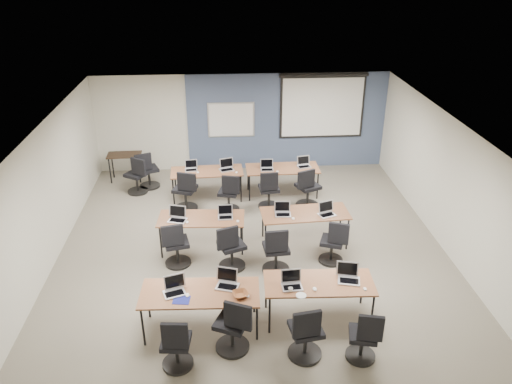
{
  "coord_description": "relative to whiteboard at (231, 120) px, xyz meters",
  "views": [
    {
      "loc": [
        -0.57,
        -8.7,
        5.71
      ],
      "look_at": [
        0.09,
        0.4,
        1.21
      ],
      "focal_mm": 35.0,
      "sensor_mm": 36.0,
      "label": 1
    }
  ],
  "objects": [
    {
      "name": "training_table_back_left",
      "position": [
        -0.67,
        -1.78,
        -0.77
      ],
      "size": [
        1.77,
        0.74,
        0.73
      ],
      "rotation": [
        0.0,
        0.0,
        0.04
      ],
      "color": "brown",
      "rests_on": "floor"
    },
    {
      "name": "training_table_front_right",
      "position": [
        1.26,
        -6.5,
        -0.76
      ],
      "size": [
        1.82,
        0.76,
        0.73
      ],
      "rotation": [
        0.0,
        0.0,
        -0.04
      ],
      "color": "#AA6434",
      "rests_on": "floor"
    },
    {
      "name": "wall_right",
      "position": [
        4.3,
        -4.43,
        -0.1
      ],
      "size": [
        0.04,
        9.0,
        2.7
      ],
      "primitive_type": "cube",
      "color": "beige",
      "rests_on": "ground"
    },
    {
      "name": "wall_left",
      "position": [
        -3.7,
        -4.43,
        -0.1
      ],
      "size": [
        0.04,
        9.0,
        2.7
      ],
      "primitive_type": "cube",
      "color": "beige",
      "rests_on": "ground"
    },
    {
      "name": "mouse_3",
      "position": [
        1.96,
        -6.74,
        -0.71
      ],
      "size": [
        0.07,
        0.1,
        0.03
      ],
      "primitive_type": "ellipsoid",
      "rotation": [
        0.0,
        0.0,
        -0.16
      ],
      "color": "white",
      "rests_on": "training_table_front_right"
    },
    {
      "name": "mouse_4",
      "position": [
        -1.02,
        -4.34,
        -0.71
      ],
      "size": [
        0.08,
        0.11,
        0.03
      ],
      "primitive_type": "ellipsoid",
      "rotation": [
        0.0,
        0.0,
        0.26
      ],
      "color": "white",
      "rests_on": "training_table_mid_left"
    },
    {
      "name": "floor",
      "position": [
        0.3,
        -4.43,
        -1.45
      ],
      "size": [
        8.0,
        9.0,
        0.02
      ],
      "primitive_type": "cube",
      "color": "#6B6354",
      "rests_on": "ground"
    },
    {
      "name": "laptop_4",
      "position": [
        -1.22,
        -4.2,
        -0.65
      ],
      "size": [
        0.36,
        0.3,
        0.27
      ],
      "rotation": [
        0.0,
        0.0,
        -0.27
      ],
      "color": "silver",
      "rests_on": "training_table_mid_left"
    },
    {
      "name": "laptop_6",
      "position": [
        0.94,
        -4.12,
        -0.66
      ],
      "size": [
        0.33,
        0.28,
        0.25
      ],
      "rotation": [
        0.0,
        0.0,
        -0.06
      ],
      "color": "#BBBBBB",
      "rests_on": "training_table_mid_right"
    },
    {
      "name": "coffee_cup",
      "position": [
        0.75,
        -6.72,
        -0.68
      ],
      "size": [
        0.07,
        0.07,
        0.05
      ],
      "primitive_type": "imported",
      "rotation": [
        0.0,
        0.0,
        0.35
      ],
      "color": "white",
      "rests_on": "snack_plate"
    },
    {
      "name": "mouse_0",
      "position": [
        -0.89,
        -6.69,
        -0.71
      ],
      "size": [
        0.08,
        0.11,
        0.04
      ],
      "primitive_type": "ellipsoid",
      "rotation": [
        0.0,
        0.0,
        -0.11
      ],
      "color": "white",
      "rests_on": "training_table_front_left"
    },
    {
      "name": "training_table_front_left",
      "position": [
        -0.7,
        -6.62,
        -0.76
      ],
      "size": [
        1.91,
        0.8,
        0.73
      ],
      "rotation": [
        0.0,
        0.0,
        -0.04
      ],
      "color": "olive",
      "rests_on": "floor"
    },
    {
      "name": "mouse_9",
      "position": [
        0.06,
        -1.95,
        -0.71
      ],
      "size": [
        0.09,
        0.12,
        0.04
      ],
      "primitive_type": "ellipsoid",
      "rotation": [
        0.0,
        0.0,
        0.35
      ],
      "color": "white",
      "rests_on": "training_table_back_left"
    },
    {
      "name": "laptop_9",
      "position": [
        -0.18,
        -1.72,
        -0.66
      ],
      "size": [
        0.35,
        0.29,
        0.26
      ],
      "rotation": [
        0.0,
        0.0,
        0.3
      ],
      "color": "#A9A9B4",
      "rests_on": "training_table_back_left"
    },
    {
      "name": "mouse_7",
      "position": [
        1.99,
        -4.26,
        -0.71
      ],
      "size": [
        0.06,
        0.09,
        0.03
      ],
      "primitive_type": "ellipsoid",
      "rotation": [
        0.0,
        0.0,
        -0.01
      ],
      "color": "white",
      "rests_on": "training_table_mid_right"
    },
    {
      "name": "wall_front",
      "position": [
        0.3,
        -8.93,
        -0.1
      ],
      "size": [
        8.0,
        0.04,
        2.7
      ],
      "primitive_type": "cube",
      "color": "beige",
      "rests_on": "ground"
    },
    {
      "name": "mouse_5",
      "position": [
        -0.0,
        -4.37,
        -0.71
      ],
      "size": [
        0.07,
        0.1,
        0.03
      ],
      "primitive_type": "ellipsoid",
      "rotation": [
        0.0,
        0.0,
        -0.07
      ],
      "color": "white",
      "rests_on": "training_table_mid_left"
    },
    {
      "name": "task_chair_1",
      "position": [
        -0.18,
        -7.17,
        -1.03
      ],
      "size": [
        0.58,
        0.54,
        1.02
      ],
      "rotation": [
        0.0,
        0.0,
        -0.42
      ],
      "color": "black",
      "rests_on": "floor"
    },
    {
      "name": "laptop_10",
      "position": [
        0.83,
        -1.79,
        -0.66
      ],
      "size": [
        0.32,
        0.27,
        0.24
      ],
      "rotation": [
        0.0,
        0.0,
        -0.03
      ],
      "color": "#B9B9C6",
      "rests_on": "training_table_back_right"
    },
    {
      "name": "training_table_mid_left",
      "position": [
        -0.74,
        -4.16,
        -0.77
      ],
      "size": [
        1.76,
        0.73,
        0.73
      ],
      "rotation": [
        0.0,
        0.0,
        -0.07
      ],
      "color": "brown",
      "rests_on": "floor"
    },
    {
      "name": "task_chair_8",
      "position": [
        -1.17,
        -2.42,
        -1.02
      ],
      "size": [
        0.58,
        0.56,
        1.04
      ],
      "rotation": [
        0.0,
        0.0,
        -0.32
      ],
      "color": "black",
      "rests_on": "floor"
    },
    {
      "name": "ceiling",
      "position": [
        0.3,
        -4.43,
        1.25
      ],
      "size": [
        8.0,
        9.0,
        0.02
      ],
      "primitive_type": "cube",
      "color": "white",
      "rests_on": "ground"
    },
    {
      "name": "laptop_1",
      "position": [
        -0.26,
        -6.46,
        -0.65
      ],
      "size": [
        0.36,
        0.3,
        0.27
      ],
      "rotation": [
        0.0,
        0.0,
        -0.31
      ],
      "color": "#B1B1B6",
      "rests_on": "training_table_front_left"
    },
    {
      "name": "task_chair_7",
      "position": [
        1.87,
        -4.88,
        -1.05
      ],
      "size": [
        0.51,
        0.49,
        0.97
      ],
      "rotation": [
        0.0,
        0.0,
        -0.36
      ],
      "color": "black",
      "rests_on": "floor"
    },
    {
      "name": "snack_plate",
      "position": [
        0.91,
        -6.82,
        -0.71
      ],
      "size": [
        0.18,
        0.18,
        0.01
      ],
      "primitive_type": "cylinder",
      "rotation": [
        0.0,
        0.0,
        0.07
      ],
      "color": "white",
      "rests_on": "training_table_front_right"
    },
    {
      "name": "training_table_back_right",
      "position": [
        1.22,
        -1.73,
        -0.76
      ],
      "size": [
        1.82,
        0.76,
        0.73
      ],
      "rotation": [
        0.0,
        0.0,
        0.01
      ],
      "color": "brown",
      "rests_on": "floor"
    },
    {
      "name": "laptop_3",
      "position": [
        1.76,
        -6.45,
        -0.65
      ],
      "size": [
        0.36,
        0.31,
        0.27
      ],
      "rotation": [
        0.0,
        0.0,
        -0.23
      ],
      "color": "#A5A5AC",
      "rests_on": "training_table_front_right"
    },
    {
      "name": "blue_accent_panel",
      "position": [
        1.55,
        0.04,
        -0.1
      ],
      "size": [
        5.5,
        0.04,
        2.7
      ],
      "primitive_type": "cube",
      "color": "#3D5977",
      "rests_on": "wall_back"
    },
    {
      "name": "snack_bowl",
      "position": [
        -0.05,
        -6.76,
        -0.68
      ],
      "size": [
        0.35,
        0.35,
        0.07
      ],
      "primitive_type": "imported",
      "rotation": [
        0.0,
        0.0,
        0.26
      ],
      "color": "brown",
      "rests_on": "training_table_front_left"
    },
    {
      "name": "mouse_10",
      "position": [
        1.07,
        -1.97,
        -0.71
      ],
      "size": [
        0.07,
        0.1,
        0.03
      ],
      "primitive_type": "ellipsoid",
      "rotation": [
        0.0,
        0.0,
        0.19
      ],
      "color": "white",
      "rests_on": "training_table_back_right"
    },
    {
      "name": "whiteboard",
      "position": [
        0.0,
        0.0,
        0.0
      ],
      "size": [
        1.28,
        0.03,
        0.98
      ],
      "color": "silver",
      "rests_on": "wall_back"
    },
    {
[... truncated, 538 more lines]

